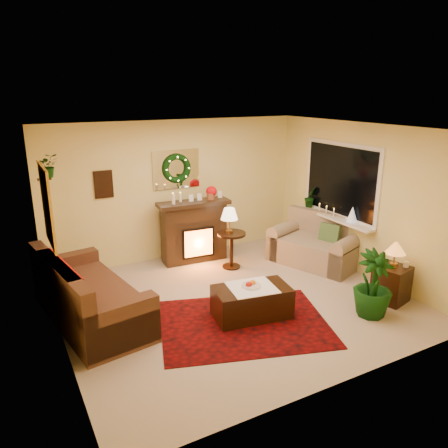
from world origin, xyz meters
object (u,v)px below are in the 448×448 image
end_table_square (391,284)px  coffee_table (252,303)px  side_table_round (231,251)px  loveseat (315,242)px  sofa (91,292)px  fireplace (194,233)px

end_table_square → coffee_table: bearing=164.7°
side_table_round → end_table_square: side_table_round is taller
loveseat → end_table_square: 1.75m
sofa → fireplace: fireplace is taller
sofa → loveseat: (4.10, 0.17, -0.01)m
fireplace → loveseat: (1.90, -1.20, -0.13)m
loveseat → coffee_table: size_ratio=1.48×
side_table_round → loveseat: bearing=-21.1°
sofa → end_table_square: 4.45m
fireplace → end_table_square: fireplace is taller
side_table_round → end_table_square: bearing=-56.6°
loveseat → fireplace: bearing=127.3°
fireplace → loveseat: bearing=-28.5°
sofa → side_table_round: sofa is taller
sofa → loveseat: size_ratio=1.40×
side_table_round → coffee_table: bearing=-110.0°
loveseat → side_table_round: size_ratio=2.37×
fireplace → loveseat: size_ratio=0.75×
end_table_square → sofa: bearing=159.4°
side_table_round → coffee_table: 1.83m
loveseat → side_table_round: (-1.45, 0.56, -0.09)m
side_table_round → coffee_table: side_table_round is taller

